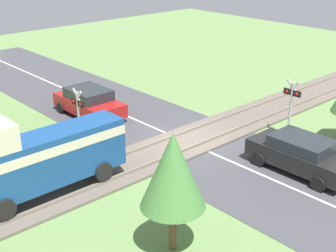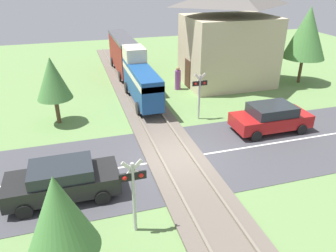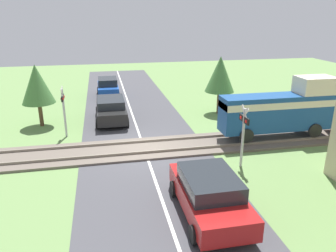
{
  "view_description": "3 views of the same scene",
  "coord_description": "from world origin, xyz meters",
  "px_view_note": "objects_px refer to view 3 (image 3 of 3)",
  "views": [
    {
      "loc": [
        -14.16,
        14.15,
        9.13
      ],
      "look_at": [
        0.0,
        1.24,
        1.2
      ],
      "focal_mm": 50.0,
      "sensor_mm": 36.0,
      "label": 1
    },
    {
      "loc": [
        -4.19,
        -12.78,
        8.3
      ],
      "look_at": [
        0.0,
        1.24,
        1.2
      ],
      "focal_mm": 35.0,
      "sensor_mm": 36.0,
      "label": 2
    },
    {
      "loc": [
        15.37,
        -1.93,
        6.69
      ],
      "look_at": [
        0.0,
        1.24,
        1.2
      ],
      "focal_mm": 35.0,
      "sensor_mm": 36.0,
      "label": 3
    }
  ],
  "objects_px": {
    "car_near_crossing": "(111,109)",
    "crossing_signal_east_approach": "(244,128)",
    "car_far_side": "(209,193)",
    "car_behind_queue": "(108,87)",
    "crossing_signal_west_approach": "(63,105)"
  },
  "relations": [
    {
      "from": "car_far_side",
      "to": "crossing_signal_west_approach",
      "type": "distance_m",
      "value": 10.44
    },
    {
      "from": "car_behind_queue",
      "to": "car_far_side",
      "type": "bearing_deg",
      "value": 9.31
    },
    {
      "from": "crossing_signal_east_approach",
      "to": "car_far_side",
      "type": "bearing_deg",
      "value": -38.88
    },
    {
      "from": "car_far_side",
      "to": "crossing_signal_east_approach",
      "type": "bearing_deg",
      "value": 141.12
    },
    {
      "from": "car_near_crossing",
      "to": "crossing_signal_east_approach",
      "type": "relative_size",
      "value": 1.52
    },
    {
      "from": "car_far_side",
      "to": "car_behind_queue",
      "type": "distance_m",
      "value": 17.79
    },
    {
      "from": "car_far_side",
      "to": "crossing_signal_east_approach",
      "type": "relative_size",
      "value": 1.5
    },
    {
      "from": "car_near_crossing",
      "to": "car_behind_queue",
      "type": "relative_size",
      "value": 1.15
    },
    {
      "from": "car_behind_queue",
      "to": "crossing_signal_east_approach",
      "type": "xyz_separation_m",
      "value": [
        14.3,
        5.51,
        1.03
      ]
    },
    {
      "from": "car_far_side",
      "to": "car_behind_queue",
      "type": "height_order",
      "value": "car_behind_queue"
    },
    {
      "from": "car_near_crossing",
      "to": "crossing_signal_west_approach",
      "type": "distance_m",
      "value": 3.67
    },
    {
      "from": "car_behind_queue",
      "to": "crossing_signal_east_approach",
      "type": "relative_size",
      "value": 1.32
    },
    {
      "from": "car_far_side",
      "to": "car_behind_queue",
      "type": "relative_size",
      "value": 1.14
    },
    {
      "from": "car_far_side",
      "to": "car_near_crossing",
      "type": "bearing_deg",
      "value": -165.51
    },
    {
      "from": "car_far_side",
      "to": "crossing_signal_east_approach",
      "type": "height_order",
      "value": "crossing_signal_east_approach"
    }
  ]
}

